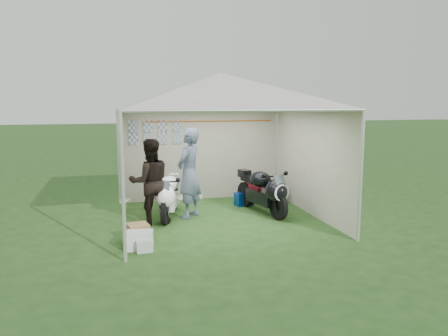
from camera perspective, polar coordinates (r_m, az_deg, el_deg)
The scene contains 11 objects.
ground at distance 9.18m, azimuth -0.45°, elevation -6.70°, with size 80.00×80.00×0.00m, color #23441A.
canopy_tent at distance 8.88m, azimuth -0.53°, elevation 9.59°, with size 5.66×5.66×3.00m.
motorcycle_white at distance 9.26m, azimuth -7.24°, elevation -3.46°, with size 0.74×1.77×0.89m.
motorcycle_black at distance 9.53m, azimuth 5.23°, elevation -2.89°, with size 0.70×1.90×0.95m.
paddock_stand at distance 10.34m, azimuth 2.62°, elevation -4.04°, with size 0.41×0.26×0.31m, color #0C3EB0.
person_dark_jacket at distance 8.79m, azimuth -9.65°, elevation -1.78°, with size 0.83×0.65×1.72m, color black.
person_blue_jacket at distance 9.17m, azimuth -4.58°, elevation -0.67°, with size 0.69×0.45×1.90m, color slate.
equipment_box at distance 10.61m, azimuth 6.16°, elevation -3.27°, with size 0.48×0.39×0.48m, color black.
crate_0 at distance 7.51m, azimuth -10.97°, elevation -9.25°, with size 0.44×0.34×0.29m, color silver.
crate_1 at distance 7.89m, azimuth -11.15°, elevation -8.29°, with size 0.35×0.35×0.31m, color olive.
crate_2 at distance 7.39m, azimuth -10.43°, elevation -9.95°, with size 0.27×0.22×0.19m, color #B8BCC2.
Camera 1 is at (-2.11, -8.59, 2.46)m, focal length 35.00 mm.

